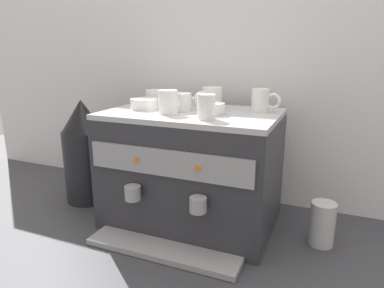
# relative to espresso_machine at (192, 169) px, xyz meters

# --- Properties ---
(ground_plane) EXTENTS (4.00, 4.00, 0.00)m
(ground_plane) POSITION_rel_espresso_machine_xyz_m (0.00, 0.00, -0.22)
(ground_plane) COLOR #38383D
(tiled_backsplash_wall) EXTENTS (2.80, 0.03, 0.97)m
(tiled_backsplash_wall) POSITION_rel_espresso_machine_xyz_m (0.00, 0.32, 0.26)
(tiled_backsplash_wall) COLOR silver
(tiled_backsplash_wall) RESTS_ON ground_plane
(espresso_machine) EXTENTS (0.64, 0.53, 0.45)m
(espresso_machine) POSITION_rel_espresso_machine_xyz_m (0.00, 0.00, 0.00)
(espresso_machine) COLOR #2D2D33
(espresso_machine) RESTS_ON ground_plane
(ceramic_cup_0) EXTENTS (0.11, 0.07, 0.08)m
(ceramic_cup_0) POSITION_rel_espresso_machine_xyz_m (0.24, 0.10, 0.27)
(ceramic_cup_0) COLOR white
(ceramic_cup_0) RESTS_ON espresso_machine
(ceramic_cup_1) EXTENTS (0.10, 0.07, 0.07)m
(ceramic_cup_1) POSITION_rel_espresso_machine_xyz_m (-0.04, 0.01, 0.26)
(ceramic_cup_1) COLOR white
(ceramic_cup_1) RESTS_ON espresso_machine
(ceramic_cup_2) EXTENTS (0.08, 0.12, 0.06)m
(ceramic_cup_2) POSITION_rel_espresso_machine_xyz_m (-0.21, 0.11, 0.26)
(ceramic_cup_2) COLOR white
(ceramic_cup_2) RESTS_ON espresso_machine
(ceramic_cup_3) EXTENTS (0.07, 0.11, 0.08)m
(ceramic_cup_3) POSITION_rel_espresso_machine_xyz_m (-0.06, -0.07, 0.27)
(ceramic_cup_3) COLOR white
(ceramic_cup_3) RESTS_ON espresso_machine
(ceramic_cup_4) EXTENTS (0.09, 0.11, 0.08)m
(ceramic_cup_4) POSITION_rel_espresso_machine_xyz_m (0.05, 0.09, 0.27)
(ceramic_cup_4) COLOR white
(ceramic_cup_4) RESTS_ON espresso_machine
(ceramic_cup_5) EXTENTS (0.08, 0.09, 0.08)m
(ceramic_cup_5) POSITION_rel_espresso_machine_xyz_m (0.10, -0.11, 0.27)
(ceramic_cup_5) COLOR white
(ceramic_cup_5) RESTS_ON espresso_machine
(ceramic_bowl_0) EXTENTS (0.12, 0.12, 0.03)m
(ceramic_bowl_0) POSITION_rel_espresso_machine_xyz_m (-0.09, 0.12, 0.24)
(ceramic_bowl_0) COLOR white
(ceramic_bowl_0) RESTS_ON espresso_machine
(ceramic_bowl_1) EXTENTS (0.09, 0.09, 0.04)m
(ceramic_bowl_1) POSITION_rel_espresso_machine_xyz_m (0.09, -0.02, 0.24)
(ceramic_bowl_1) COLOR white
(ceramic_bowl_1) RESTS_ON espresso_machine
(ceramic_bowl_2) EXTENTS (0.11, 0.11, 0.04)m
(ceramic_bowl_2) POSITION_rel_espresso_machine_xyz_m (-0.19, -0.01, 0.24)
(ceramic_bowl_2) COLOR white
(ceramic_bowl_2) RESTS_ON espresso_machine
(coffee_grinder) EXTENTS (0.19, 0.19, 0.46)m
(coffee_grinder) POSITION_rel_espresso_machine_xyz_m (-0.52, 0.00, 0.01)
(coffee_grinder) COLOR black
(coffee_grinder) RESTS_ON ground_plane
(milk_pitcher) EXTENTS (0.09, 0.09, 0.16)m
(milk_pitcher) POSITION_rel_espresso_machine_xyz_m (0.49, 0.01, -0.14)
(milk_pitcher) COLOR #B7B7BC
(milk_pitcher) RESTS_ON ground_plane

